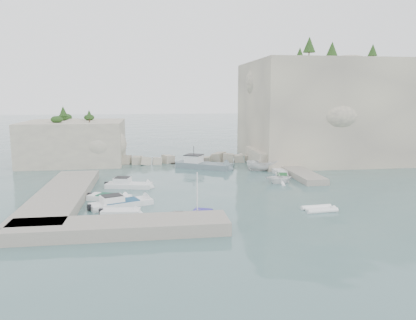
{
  "coord_description": "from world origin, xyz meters",
  "views": [
    {
      "loc": [
        -7.4,
        -45.42,
        11.4
      ],
      "look_at": [
        0.0,
        6.0,
        3.0
      ],
      "focal_mm": 35.0,
      "sensor_mm": 36.0,
      "label": 1
    }
  ],
  "objects": [
    {
      "name": "outcrop_west",
      "position": [
        -20.0,
        25.0,
        3.5
      ],
      "size": [
        16.0,
        14.0,
        7.0
      ],
      "primitive_type": "cube",
      "color": "beige",
      "rests_on": "ground"
    },
    {
      "name": "vegetation",
      "position": [
        17.83,
        24.4,
        17.93
      ],
      "size": [
        53.48,
        13.88,
        13.4
      ],
      "color": "#1E4219",
      "rests_on": "ground"
    },
    {
      "name": "motorboat_c",
      "position": [
        -11.96,
        -1.31,
        0.0
      ],
      "size": [
        5.39,
        3.73,
        0.7
      ],
      "primitive_type": null,
      "rotation": [
        0.0,
        0.0,
        -0.41
      ],
      "color": "white",
      "rests_on": "ground"
    },
    {
      "name": "tender_east_b",
      "position": [
        10.4,
        7.01,
        0.0
      ],
      "size": [
        3.05,
        5.21,
        0.7
      ],
      "primitive_type": null,
      "rotation": [
        0.0,
        0.0,
        1.27
      ],
      "color": "silver",
      "rests_on": "ground"
    },
    {
      "name": "quay_west",
      "position": [
        -17.0,
        -1.0,
        0.55
      ],
      "size": [
        5.0,
        24.0,
        1.1
      ],
      "primitive_type": "cube",
      "color": "#9E9689",
      "rests_on": "ground"
    },
    {
      "name": "work_boat",
      "position": [
        0.85,
        16.45,
        0.0
      ],
      "size": [
        9.63,
        7.33,
        2.2
      ],
      "primitive_type": null,
      "rotation": [
        0.0,
        0.0,
        -0.54
      ],
      "color": "slate",
      "rests_on": "ground"
    },
    {
      "name": "cliff_east",
      "position": [
        23.0,
        23.0,
        8.5
      ],
      "size": [
        26.0,
        22.0,
        17.0
      ],
      "primitive_type": "cube",
      "color": "beige",
      "rests_on": "ground"
    },
    {
      "name": "tender_east_c",
      "position": [
        11.26,
        11.47,
        0.0
      ],
      "size": [
        1.61,
        4.85,
        0.7
      ],
      "primitive_type": null,
      "rotation": [
        0.0,
        0.0,
        1.56
      ],
      "color": "white",
      "rests_on": "ground"
    },
    {
      "name": "rowboat",
      "position": [
        -3.28,
        -9.93,
        0.0
      ],
      "size": [
        6.18,
        5.44,
        1.06
      ],
      "primitive_type": "imported",
      "rotation": [
        0.0,
        0.0,
        1.15
      ],
      "color": "silver",
      "rests_on": "ground"
    },
    {
      "name": "ledge_east",
      "position": [
        13.5,
        10.0,
        0.4
      ],
      "size": [
        3.0,
        16.0,
        0.8
      ],
      "primitive_type": "cube",
      "color": "#9E9689",
      "rests_on": "ground"
    },
    {
      "name": "motorboat_e",
      "position": [
        -10.34,
        -7.19,
        0.0
      ],
      "size": [
        4.12,
        2.08,
        0.7
      ],
      "primitive_type": null,
      "rotation": [
        0.0,
        0.0,
        -0.12
      ],
      "color": "white",
      "rests_on": "ground"
    },
    {
      "name": "inflatable_dinghy",
      "position": [
        9.1,
        -8.48,
        0.0
      ],
      "size": [
        3.6,
        1.97,
        0.44
      ],
      "primitive_type": null,
      "rotation": [
        0.0,
        0.0,
        0.08
      ],
      "color": "white",
      "rests_on": "ground"
    },
    {
      "name": "rowboat_mast",
      "position": [
        -3.28,
        -9.93,
        2.63
      ],
      "size": [
        0.1,
        0.1,
        4.2
      ],
      "primitive_type": "cylinder",
      "color": "white",
      "rests_on": "rowboat"
    },
    {
      "name": "breakwater",
      "position": [
        -1.0,
        22.0,
        0.7
      ],
      "size": [
        28.0,
        3.0,
        1.4
      ],
      "primitive_type": "cube",
      "color": "beige",
      "rests_on": "ground"
    },
    {
      "name": "motorboat_b",
      "position": [
        -10.12,
        4.58,
        0.0
      ],
      "size": [
        6.45,
        3.43,
        1.4
      ],
      "primitive_type": null,
      "rotation": [
        0.0,
        0.0,
        -0.24
      ],
      "color": "silver",
      "rests_on": "ground"
    },
    {
      "name": "motorboat_d",
      "position": [
        -10.49,
        -4.03,
        0.0
      ],
      "size": [
        7.22,
        4.55,
        1.4
      ],
      "primitive_type": null,
      "rotation": [
        0.0,
        0.0,
        0.39
      ],
      "color": "white",
      "rests_on": "ground"
    },
    {
      "name": "cliff_terrace",
      "position": [
        13.0,
        18.0,
        1.25
      ],
      "size": [
        8.0,
        10.0,
        2.5
      ],
      "primitive_type": "cube",
      "color": "beige",
      "rests_on": "ground"
    },
    {
      "name": "tender_east_a",
      "position": [
        9.05,
        4.25,
        0.0
      ],
      "size": [
        3.65,
        3.17,
        1.89
      ],
      "primitive_type": "imported",
      "rotation": [
        0.0,
        0.0,
        1.55
      ],
      "color": "white",
      "rests_on": "ground"
    },
    {
      "name": "tender_east_d",
      "position": [
        9.47,
        13.03,
        0.0
      ],
      "size": [
        5.42,
        2.92,
        1.98
      ],
      "primitive_type": "imported",
      "rotation": [
        0.0,
        0.0,
        1.37
      ],
      "color": "white",
      "rests_on": "ground"
    },
    {
      "name": "quay_south",
      "position": [
        -10.0,
        -12.5,
        0.55
      ],
      "size": [
        18.0,
        4.0,
        1.1
      ],
      "primitive_type": "cube",
      "color": "#9E9689",
      "rests_on": "ground"
    },
    {
      "name": "ground",
      "position": [
        0.0,
        0.0,
        0.0
      ],
      "size": [
        400.0,
        400.0,
        0.0
      ],
      "primitive_type": "plane",
      "color": "#486B6C",
      "rests_on": "ground"
    }
  ]
}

